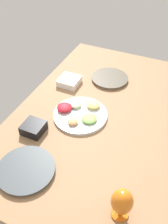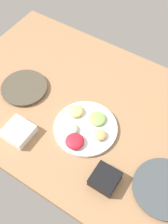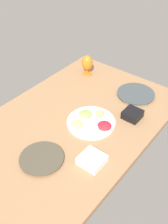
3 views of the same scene
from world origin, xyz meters
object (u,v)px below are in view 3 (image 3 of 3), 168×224
dinner_plate_left (42,159)px  square_bowl_white (92,159)px  dinner_plate_right (136,94)px  fruit_platter (92,122)px  hurricane_glass_orange (87,63)px  square_bowl_black (132,114)px

dinner_plate_left → square_bowl_white: bearing=-55.6°
square_bowl_white → dinner_plate_right: bearing=10.2°
square_bowl_white → fruit_platter: bearing=37.5°
dinner_plate_left → hurricane_glass_orange: hurricane_glass_orange is taller
dinner_plate_right → square_bowl_black: 27.28cm
fruit_platter → square_bowl_black: bearing=-38.5°
fruit_platter → square_bowl_black: (23.14, -18.43, 1.50)cm
fruit_platter → square_bowl_white: bearing=-142.5°
dinner_plate_left → square_bowl_black: 70.61cm
dinner_plate_right → hurricane_glass_orange: bearing=87.9°
dinner_plate_left → square_bowl_black: bearing=-18.6°
square_bowl_black → dinner_plate_left: bearing=161.4°
dinner_plate_right → fruit_platter: fruit_platter is taller
dinner_plate_left → square_bowl_black: size_ratio=2.22×
fruit_platter → square_bowl_black: square_bowl_black is taller
dinner_plate_left → dinner_plate_right: bearing=-7.0°
fruit_platter → dinner_plate_right: bearing=-8.5°
dinner_plate_left → hurricane_glass_orange: bearing=22.1°
hurricane_glass_orange → dinner_plate_right: bearing=-92.1°
hurricane_glass_orange → square_bowl_black: 66.50cm
fruit_platter → square_bowl_black: 29.62cm
dinner_plate_right → fruit_platter: bearing=171.5°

